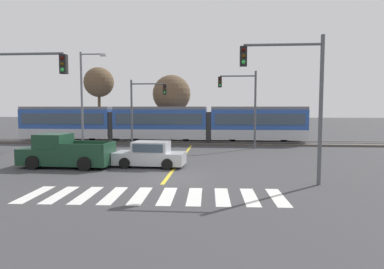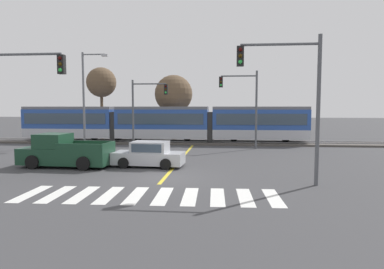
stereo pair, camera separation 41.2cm
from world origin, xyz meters
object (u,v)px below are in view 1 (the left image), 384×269
object	(u,v)px
traffic_light_far_left	(143,103)
bare_tree_far_west	(99,83)
traffic_light_near_left	(18,93)
pickup_truck	(65,153)
traffic_light_near_right	(295,87)
light_rail_tram	(161,122)
street_lamp_west	(84,93)
bare_tree_west	(172,94)
traffic_light_far_right	(243,98)
sedan_crossing	(150,155)

from	to	relation	value
traffic_light_far_left	bare_tree_far_west	bearing A→B (deg)	132.75
traffic_light_far_left	traffic_light_near_left	xyz separation A→B (m)	(-2.82, -14.32, 0.31)
pickup_truck	traffic_light_near_right	world-z (taller)	traffic_light_near_right
traffic_light_near_right	bare_tree_far_west	size ratio (longest dim) A/B	0.85
light_rail_tram	traffic_light_near_right	bearing A→B (deg)	-62.26
bare_tree_far_west	street_lamp_west	bearing A→B (deg)	-81.19
pickup_truck	traffic_light_near_left	distance (m)	5.13
bare_tree_far_west	traffic_light_far_left	bearing A→B (deg)	-47.25
traffic_light_far_left	light_rail_tram	bearing A→B (deg)	74.42
street_lamp_west	bare_tree_west	xyz separation A→B (m)	(7.08, 6.65, 0.09)
traffic_light_far_left	bare_tree_west	xyz separation A→B (m)	(1.52, 7.07, 1.02)
traffic_light_far_right	traffic_light_near_right	distance (m)	13.58
traffic_light_far_right	bare_tree_west	xyz separation A→B (m)	(-7.23, 7.64, 0.65)
pickup_truck	street_lamp_west	distance (m)	12.07
pickup_truck	traffic_light_far_left	xyz separation A→B (m)	(2.40, 10.52, 3.10)
light_rail_tram	traffic_light_near_left	xyz separation A→B (m)	(-3.77, -17.75, 2.21)
traffic_light_near_left	traffic_light_far_right	bearing A→B (deg)	49.93
bare_tree_far_west	light_rail_tram	bearing A→B (deg)	-26.15
traffic_light_near_left	sedan_crossing	bearing A→B (deg)	38.66
pickup_truck	bare_tree_far_west	xyz separation A→B (m)	(-4.19, 17.66, 5.41)
sedan_crossing	bare_tree_far_west	world-z (taller)	bare_tree_far_west
bare_tree_far_west	sedan_crossing	bearing A→B (deg)	-61.69
traffic_light_far_right	street_lamp_west	world-z (taller)	street_lamp_west
traffic_light_far_left	street_lamp_west	bearing A→B (deg)	175.74
light_rail_tram	traffic_light_near_left	world-z (taller)	traffic_light_near_left
sedan_crossing	bare_tree_west	size ratio (longest dim) A/B	0.61
traffic_light_far_right	traffic_light_far_left	bearing A→B (deg)	176.27
traffic_light_far_left	bare_tree_far_west	distance (m)	9.99
bare_tree_far_west	bare_tree_west	distance (m)	8.22
traffic_light_near_left	bare_tree_far_west	distance (m)	21.88
pickup_truck	sedan_crossing	bearing A→B (deg)	6.25
sedan_crossing	traffic_light_far_right	xyz separation A→B (m)	(6.13, 9.40, 3.61)
traffic_light_far_left	street_lamp_west	world-z (taller)	street_lamp_west
bare_tree_west	traffic_light_far_left	bearing A→B (deg)	-102.16
pickup_truck	traffic_light_far_left	bearing A→B (deg)	77.14
bare_tree_west	traffic_light_near_left	bearing A→B (deg)	-101.47
bare_tree_far_west	traffic_light_near_right	bearing A→B (deg)	-51.69
bare_tree_far_west	bare_tree_west	xyz separation A→B (m)	(8.12, -0.07, -1.28)
street_lamp_west	bare_tree_west	world-z (taller)	street_lamp_west
traffic_light_near_left	traffic_light_far_right	size ratio (longest dim) A/B	0.97
light_rail_tram	bare_tree_west	world-z (taller)	bare_tree_west
traffic_light_near_left	bare_tree_west	bearing A→B (deg)	78.53
traffic_light_near_left	bare_tree_west	world-z (taller)	bare_tree_west
traffic_light_far_right	traffic_light_near_right	bearing A→B (deg)	-84.04
sedan_crossing	traffic_light_far_right	size ratio (longest dim) A/B	0.65
traffic_light_far_left	traffic_light_far_right	world-z (taller)	traffic_light_far_right
traffic_light_far_right	bare_tree_far_west	world-z (taller)	bare_tree_far_west
light_rail_tram	traffic_light_far_left	xyz separation A→B (m)	(-0.96, -3.43, 1.90)
bare_tree_west	light_rail_tram	bearing A→B (deg)	-98.86
traffic_light_near_right	street_lamp_west	world-z (taller)	street_lamp_west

